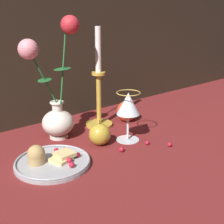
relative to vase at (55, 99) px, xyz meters
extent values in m
plane|color=maroon|center=(0.11, -0.14, -0.14)|extent=(2.40, 2.40, 0.00)
cylinder|color=silver|center=(0.01, 0.00, -0.13)|extent=(0.06, 0.06, 0.01)
ellipsoid|color=silver|center=(0.01, 0.00, -0.08)|extent=(0.11, 0.11, 0.09)
cylinder|color=silver|center=(0.01, 0.00, -0.03)|extent=(0.03, 0.03, 0.04)
torus|color=silver|center=(0.01, 0.00, -0.01)|extent=(0.05, 0.05, 0.01)
cylinder|color=#23662D|center=(-0.04, 0.00, 0.08)|extent=(0.09, 0.01, 0.18)
ellipsoid|color=#23662D|center=(-0.03, 0.00, 0.07)|extent=(0.08, 0.08, 0.00)
sphere|color=pink|center=(-0.08, 0.01, 0.17)|extent=(0.06, 0.06, 0.06)
cylinder|color=#23662D|center=(0.03, -0.01, 0.11)|extent=(0.05, 0.03, 0.25)
ellipsoid|color=#23662D|center=(0.03, -0.01, 0.10)|extent=(0.08, 0.06, 0.00)
sphere|color=red|center=(0.05, -0.02, 0.23)|extent=(0.06, 0.06, 0.06)
cylinder|color=#A3A3A8|center=(-0.11, -0.16, -0.13)|extent=(0.21, 0.21, 0.01)
torus|color=#A3A3A8|center=(-0.11, -0.16, -0.12)|extent=(0.21, 0.21, 0.01)
cylinder|color=tan|center=(-0.14, -0.14, -0.11)|extent=(0.05, 0.05, 0.03)
sphere|color=tan|center=(-0.14, -0.14, -0.10)|extent=(0.05, 0.05, 0.05)
cube|color=#DBBC7A|center=(-0.08, -0.17, -0.12)|extent=(0.06, 0.06, 0.01)
cube|color=#DBBC7A|center=(-0.07, -0.16, -0.11)|extent=(0.05, 0.05, 0.01)
sphere|color=#AD192D|center=(-0.08, -0.22, -0.12)|extent=(0.02, 0.02, 0.02)
sphere|color=#AD192D|center=(-0.07, -0.19, -0.12)|extent=(0.02, 0.02, 0.02)
sphere|color=#AD192D|center=(-0.04, -0.18, -0.12)|extent=(0.01, 0.01, 0.01)
sphere|color=#AD192D|center=(-0.05, -0.14, -0.12)|extent=(0.02, 0.02, 0.02)
sphere|color=#AD192D|center=(-0.07, -0.11, -0.12)|extent=(0.01, 0.01, 0.01)
cylinder|color=silver|center=(0.17, -0.16, -0.13)|extent=(0.08, 0.08, 0.00)
cylinder|color=silver|center=(0.17, -0.16, -0.09)|extent=(0.01, 0.01, 0.09)
cone|color=silver|center=(0.17, -0.16, -0.01)|extent=(0.08, 0.08, 0.07)
cone|color=#E5CC66|center=(0.17, -0.16, -0.02)|extent=(0.07, 0.07, 0.05)
torus|color=gold|center=(0.17, -0.16, 0.03)|extent=(0.08, 0.08, 0.00)
cylinder|color=gold|center=(0.18, 0.01, -0.13)|extent=(0.10, 0.10, 0.01)
cylinder|color=gold|center=(0.18, 0.01, -0.03)|extent=(0.02, 0.02, 0.18)
cylinder|color=gold|center=(0.18, 0.01, 0.06)|extent=(0.05, 0.05, 0.01)
cylinder|color=white|center=(0.18, 0.01, 0.14)|extent=(0.02, 0.02, 0.16)
cylinder|color=black|center=(0.18, 0.01, 0.23)|extent=(0.00, 0.00, 0.01)
sphere|color=#D14223|center=(0.29, -0.02, -0.10)|extent=(0.08, 0.08, 0.08)
cylinder|color=#4C3319|center=(0.29, -0.02, -0.05)|extent=(0.00, 0.00, 0.01)
sphere|color=#B2932D|center=(0.08, -0.13, -0.10)|extent=(0.07, 0.07, 0.07)
cylinder|color=#4C3319|center=(0.08, -0.13, -0.06)|extent=(0.00, 0.00, 0.01)
sphere|color=#AD192D|center=(0.20, -0.23, -0.13)|extent=(0.01, 0.01, 0.01)
sphere|color=#AD192D|center=(0.24, -0.28, -0.13)|extent=(0.01, 0.01, 0.01)
sphere|color=#AD192D|center=(0.10, -0.22, -0.13)|extent=(0.02, 0.02, 0.02)
camera|label=1|loc=(-0.47, -0.87, 0.28)|focal=50.00mm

